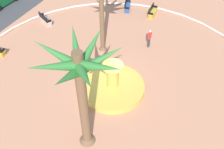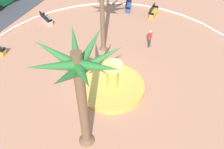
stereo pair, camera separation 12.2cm
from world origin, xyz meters
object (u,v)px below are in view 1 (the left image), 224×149
Objects in this scene: fountain at (113,86)px; bench_east at (127,7)px; bench_southeast at (152,12)px; person_cyclist_photo at (149,38)px; bench_west at (45,20)px; palm_tree_near_fountain at (81,78)px.

fountain reaches higher than bench_east.
bench_east is 2.71m from bench_southeast.
bench_southeast is 0.96× the size of person_cyclist_photo.
person_cyclist_photo is at bearing -85.10° from bench_west.
person_cyclist_photo is (-4.87, -4.10, 0.60)m from bench_east.
palm_tree_near_fountain is 16.22m from bench_southeast.
palm_tree_near_fountain is 4.26× the size of person_cyclist_photo.
person_cyclist_photo reaches higher than bench_west.
person_cyclist_photo is (10.41, -0.15, -4.46)m from palm_tree_near_fountain.
palm_tree_near_fountain is (-4.51, -0.49, 5.08)m from fountain.
bench_east is 0.99× the size of person_cyclist_photo.
bench_east is (15.28, 3.96, -5.06)m from palm_tree_near_fountain.
fountain is 2.78× the size of bench_west.
bench_southeast is at bearing -88.31° from bench_east.
bench_southeast is (5.82, -8.79, 0.00)m from bench_west.
person_cyclist_photo reaches higher than bench_east.
person_cyclist_photo is at bearing -6.12° from fountain.
bench_west is at bearing 62.24° from fountain.
bench_east is at bearing 40.11° from person_cyclist_photo.
palm_tree_near_fountain is 4.45× the size of bench_southeast.
bench_east is 1.04× the size of bench_southeast.
bench_east is (10.77, 3.47, 0.02)m from fountain.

